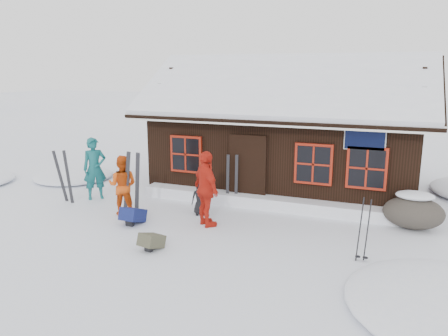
{
  "coord_description": "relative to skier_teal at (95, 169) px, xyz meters",
  "views": [
    {
      "loc": [
        4.83,
        -9.37,
        3.89
      ],
      "look_at": [
        0.61,
        1.28,
        1.3
      ],
      "focal_mm": 35.0,
      "sensor_mm": 36.0,
      "label": 1
    }
  ],
  "objects": [
    {
      "name": "boulder",
      "position": [
        9.0,
        0.81,
        -0.52
      ],
      "size": [
        1.46,
        1.1,
        0.85
      ],
      "color": "#433E36",
      "rests_on": "ground"
    },
    {
      "name": "skier_orange_left",
      "position": [
        1.65,
        -0.95,
        -0.12
      ],
      "size": [
        0.94,
        0.81,
        1.65
      ],
      "primitive_type": "imported",
      "rotation": [
        0.0,
        0.0,
        3.41
      ],
      "color": "#CC470E",
      "rests_on": "ground"
    },
    {
      "name": "skier_crouched",
      "position": [
        3.61,
        -0.2,
        -0.48
      ],
      "size": [
        0.54,
        0.46,
        0.94
      ],
      "primitive_type": "imported",
      "rotation": [
        0.0,
        0.0,
        0.41
      ],
      "color": "black",
      "rests_on": "ground"
    },
    {
      "name": "ski_pair_right",
      "position": [
        4.09,
        1.0,
        -0.23
      ],
      "size": [
        0.36,
        0.12,
        1.54
      ],
      "rotation": [
        0.0,
        0.0,
        0.26
      ],
      "color": "black",
      "rests_on": "ground"
    },
    {
      "name": "snow_drift",
      "position": [
        5.09,
        1.05,
        -0.77
      ],
      "size": [
        7.6,
        0.6,
        0.35
      ],
      "primitive_type": "cube",
      "color": "white",
      "rests_on": "ground"
    },
    {
      "name": "skier_teal",
      "position": [
        0.0,
        0.0,
        0.0
      ],
      "size": [
        0.81,
        0.81,
        1.9
      ],
      "primitive_type": "imported",
      "rotation": [
        0.0,
        0.0,
        0.81
      ],
      "color": "#13585C",
      "rests_on": "ground"
    },
    {
      "name": "snow_mounds",
      "position": [
        5.25,
        0.67,
        -0.95
      ],
      "size": [
        20.6,
        13.2,
        0.48
      ],
      "color": "white",
      "rests_on": "ground"
    },
    {
      "name": "backpack_olive",
      "position": [
        3.61,
        -2.77,
        -0.81
      ],
      "size": [
        0.48,
        0.58,
        0.28
      ],
      "primitive_type": "cube",
      "rotation": [
        0.0,
        0.0,
        -0.19
      ],
      "color": "#454431",
      "rests_on": "ground"
    },
    {
      "name": "ski_pair_left",
      "position": [
        2.0,
        -1.03,
        -0.08
      ],
      "size": [
        0.57,
        0.16,
        1.84
      ],
      "rotation": [
        0.0,
        0.0,
        0.13
      ],
      "color": "black",
      "rests_on": "ground"
    },
    {
      "name": "backpack_blue",
      "position": [
        2.32,
        -1.52,
        -0.78
      ],
      "size": [
        0.47,
        0.62,
        0.33
      ],
      "primitive_type": "cube",
      "rotation": [
        0.0,
        0.0,
        -0.03
      ],
      "color": "navy",
      "rests_on": "ground"
    },
    {
      "name": "mountain_hut",
      "position": [
        5.09,
        3.79,
        0.63
      ],
      "size": [
        8.9,
        6.09,
        4.42
      ],
      "color": "black",
      "rests_on": "ground"
    },
    {
      "name": "ski_poles",
      "position": [
        7.98,
        -1.67,
        -0.29
      ],
      "size": [
        0.25,
        0.12,
        1.4
      ],
      "color": "black",
      "rests_on": "ground"
    },
    {
      "name": "skier_orange_right",
      "position": [
        4.13,
        -0.94,
        0.02
      ],
      "size": [
        1.17,
        1.09,
        1.93
      ],
      "primitive_type": "imported",
      "rotation": [
        0.0,
        0.0,
        2.44
      ],
      "color": "red",
      "rests_on": "ground"
    },
    {
      "name": "ground",
      "position": [
        3.59,
        -1.2,
        -0.95
      ],
      "size": [
        120.0,
        120.0,
        0.0
      ],
      "primitive_type": "plane",
      "color": "white",
      "rests_on": "ground"
    },
    {
      "name": "ski_pair_mid",
      "position": [
        -0.65,
        -0.61,
        -0.19
      ],
      "size": [
        0.6,
        0.19,
        1.62
      ],
      "rotation": [
        0.0,
        0.0,
        0.12
      ],
      "color": "black",
      "rests_on": "ground"
    }
  ]
}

